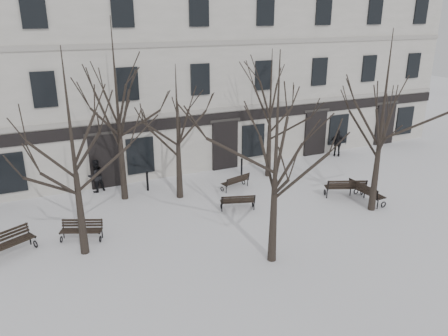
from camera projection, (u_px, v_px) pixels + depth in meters
ground at (230, 238)px, 18.11m from camera, size 100.00×100.00×0.00m
building at (140, 69)px, 27.33m from camera, size 40.40×10.20×11.40m
tree_1 at (71, 131)px, 15.37m from camera, size 5.46×5.46×7.81m
tree_2 at (277, 137)px, 14.89m from camera, size 5.40×5.40×7.71m
tree_3 at (384, 102)px, 19.03m from camera, size 5.77×5.77×8.24m
tree_4 at (116, 90)px, 20.17m from camera, size 6.11×6.11×8.73m
tree_5 at (177, 117)px, 20.79m from camera, size 4.63×4.63×6.62m
tree_6 at (271, 99)px, 23.64m from camera, size 4.96×4.96×7.09m
bench_0 at (9, 243)px, 16.68m from camera, size 1.97×1.44×0.95m
bench_1 at (238, 201)px, 20.56m from camera, size 1.70×1.05×0.81m
bench_2 at (346, 187)px, 21.97m from camera, size 2.10×1.46×1.01m
bench_3 at (82, 229)px, 17.84m from camera, size 1.74×1.22×0.84m
bench_4 at (236, 181)px, 23.04m from camera, size 1.69×0.97×0.81m
bench_5 at (366, 192)px, 21.45m from camera, size 0.78×1.98×0.99m
bollard_a at (147, 180)px, 22.81m from camera, size 0.14×0.14×1.06m
bollard_b at (242, 166)px, 25.08m from camera, size 0.13×0.13×0.99m
pedestrian_b at (98, 191)px, 22.85m from camera, size 1.01×0.89×1.75m
pedestrian_c at (337, 156)px, 28.54m from camera, size 1.08×1.00×1.78m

